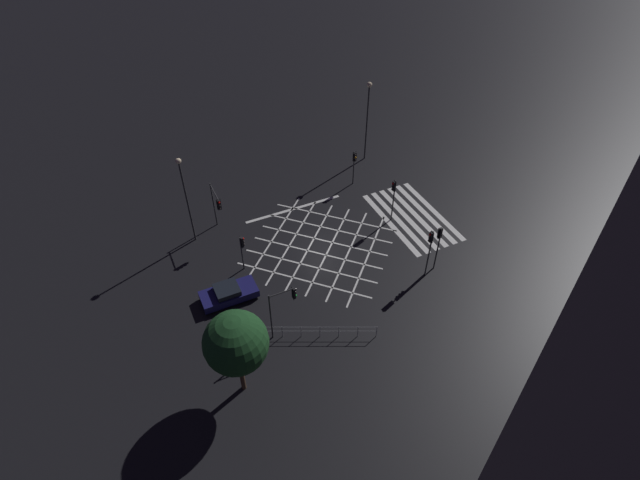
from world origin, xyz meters
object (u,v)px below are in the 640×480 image
traffic_light_sw_cross (430,245)px  traffic_light_se_main (354,161)px  traffic_light_median_south (393,193)px  traffic_light_sw_main (439,240)px  street_tree_near (236,343)px  traffic_light_median_north (242,246)px  waiting_car (229,293)px  traffic_light_ne_main (216,203)px  traffic_light_nw_cross (284,303)px  street_lamp_west (184,188)px  street_lamp_east (368,106)px

traffic_light_sw_cross → traffic_light_se_main: traffic_light_sw_cross is taller
traffic_light_median_south → traffic_light_sw_main: bearing=89.8°
traffic_light_sw_cross → traffic_light_sw_main: (0.35, -1.08, -0.21)m
street_tree_near → traffic_light_sw_cross: bearing=-77.7°
traffic_light_median_north → traffic_light_sw_main: bearing=-25.0°
waiting_car → traffic_light_ne_main: bearing=77.4°
traffic_light_nw_cross → traffic_light_sw_main: 13.09m
traffic_light_se_main → traffic_light_nw_cross: bearing=-42.9°
traffic_light_nw_cross → traffic_light_median_south: traffic_light_nw_cross is taller
street_lamp_west → street_tree_near: bearing=176.6°
traffic_light_sw_main → traffic_light_median_south: 6.54m
traffic_light_median_north → traffic_light_nw_cross: (-7.25, -0.48, 0.80)m
traffic_light_median_north → street_lamp_east: bearing=31.3°
street_lamp_east → street_tree_near: size_ratio=1.25×
traffic_light_nw_cross → street_tree_near: bearing=-144.4°
traffic_light_sw_main → street_tree_near: size_ratio=0.62×
traffic_light_median_north → traffic_light_median_south: 13.57m
traffic_light_median_south → waiting_car: (-2.76, 15.66, -2.40)m
traffic_light_sw_cross → waiting_car: size_ratio=1.05×
street_tree_near → traffic_light_nw_cross: bearing=-54.4°
street_lamp_west → street_lamp_east: bearing=-75.6°
traffic_light_sw_main → street_lamp_west: (11.38, 16.19, 2.44)m
traffic_light_nw_cross → street_lamp_east: size_ratio=0.52×
street_lamp_east → traffic_light_se_main: bearing=137.7°
street_tree_near → street_lamp_west: bearing=-3.4°
traffic_light_ne_main → traffic_light_sw_main: traffic_light_ne_main is taller
traffic_light_nw_cross → street_lamp_east: bearing=47.2°
traffic_light_median_north → street_lamp_west: (5.06, 2.67, 3.03)m
traffic_light_median_south → traffic_light_ne_main: bearing=-18.6°
traffic_light_se_main → traffic_light_sw_main: (-12.76, -0.33, 0.37)m
street_lamp_west → waiting_car: (-7.60, -0.56, -4.78)m
traffic_light_median_north → traffic_light_nw_cross: bearing=-86.2°
traffic_light_ne_main → street_lamp_west: 3.10m
traffic_light_ne_main → waiting_car: size_ratio=1.04×
traffic_light_sw_main → street_tree_near: (-3.83, 17.10, 1.74)m
traffic_light_se_main → waiting_car: 17.86m
street_tree_near → traffic_light_median_south: bearing=-58.8°
waiting_car → traffic_light_median_south: bearing=10.0°
traffic_light_se_main → waiting_car: traffic_light_se_main is taller
traffic_light_se_main → traffic_light_sw_main: 12.77m
traffic_light_median_south → traffic_light_sw_cross: bearing=80.9°
traffic_light_sw_main → street_lamp_east: street_lamp_east is taller
traffic_light_ne_main → traffic_light_sw_main: size_ratio=1.07×
traffic_light_se_main → traffic_light_sw_cross: bearing=-3.3°
traffic_light_se_main → traffic_light_ne_main: bearing=-83.6°
traffic_light_median_south → waiting_car: 16.08m
traffic_light_ne_main → street_tree_near: (-15.07, 3.13, 1.46)m
traffic_light_ne_main → street_tree_near: 15.46m
traffic_light_median_north → traffic_light_sw_main: (-6.32, -13.53, 0.59)m
street_lamp_west → street_tree_near: (-15.21, 0.91, -0.69)m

